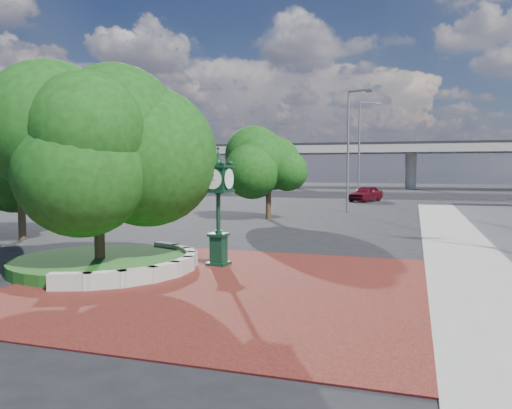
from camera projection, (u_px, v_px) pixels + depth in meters
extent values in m
plane|color=black|center=(232.00, 278.00, 16.18)|extent=(200.00, 200.00, 0.00)
cube|color=maroon|center=(221.00, 285.00, 15.23)|extent=(12.00, 12.00, 0.04)
cube|color=#9E9B93|center=(70.00, 282.00, 14.48)|extent=(1.29, 0.76, 0.54)
cube|color=#9E9B93|center=(105.00, 281.00, 14.67)|extent=(1.20, 1.04, 0.54)
cube|color=#9E9B93|center=(138.00, 277.00, 15.13)|extent=(1.00, 1.22, 0.54)
cube|color=#9E9B93|center=(164.00, 272.00, 15.83)|extent=(0.71, 1.30, 0.54)
cube|color=#9E9B93|center=(182.00, 267.00, 16.70)|extent=(0.35, 1.25, 0.54)
cube|color=#9E9B93|center=(190.00, 261.00, 17.66)|extent=(0.71, 1.30, 0.54)
cube|color=#9E9B93|center=(190.00, 257.00, 18.62)|extent=(1.00, 1.22, 0.54)
cube|color=#9E9B93|center=(182.00, 253.00, 19.49)|extent=(1.20, 1.04, 0.54)
cube|color=#9E9B93|center=(168.00, 250.00, 20.20)|extent=(1.29, 0.76, 0.54)
cylinder|color=#134514|center=(100.00, 263.00, 17.67)|extent=(6.10, 6.10, 0.40)
cube|color=#9E9B93|center=(379.00, 150.00, 82.23)|extent=(90.00, 12.00, 1.20)
cube|color=black|center=(380.00, 145.00, 82.17)|extent=(90.00, 12.00, 0.40)
cylinder|color=#9E9B93|center=(187.00, 170.00, 93.04)|extent=(1.80, 1.80, 6.00)
cylinder|color=#9E9B93|center=(291.00, 171.00, 87.01)|extent=(1.80, 1.80, 6.00)
cylinder|color=#9E9B93|center=(411.00, 171.00, 80.99)|extent=(1.80, 1.80, 6.00)
cylinder|color=#38281C|center=(100.00, 239.00, 17.61)|extent=(0.36, 0.36, 2.17)
sphere|color=#163D10|center=(98.00, 164.00, 17.41)|extent=(5.20, 5.20, 5.20)
cylinder|color=#38281C|center=(22.00, 215.00, 24.76)|extent=(0.36, 0.36, 2.45)
sphere|color=#163D10|center=(20.00, 156.00, 24.54)|extent=(5.60, 5.60, 5.60)
cylinder|color=#38281C|center=(268.00, 205.00, 34.42)|extent=(0.36, 0.36, 1.92)
sphere|color=#163D10|center=(269.00, 172.00, 34.25)|extent=(4.40, 4.40, 4.40)
cube|color=black|center=(219.00, 264.00, 18.26)|extent=(0.78, 0.78, 0.14)
cube|color=black|center=(219.00, 249.00, 18.22)|extent=(0.54, 0.54, 0.99)
cube|color=black|center=(218.00, 235.00, 18.18)|extent=(0.68, 0.68, 0.11)
cylinder|color=black|center=(218.00, 212.00, 18.12)|extent=(0.15, 0.15, 1.53)
cube|color=black|center=(218.00, 179.00, 18.03)|extent=(0.88, 0.88, 0.81)
cylinder|color=white|center=(213.00, 179.00, 17.64)|extent=(0.72, 0.12, 0.72)
cylinder|color=white|center=(223.00, 179.00, 18.41)|extent=(0.72, 0.12, 0.72)
cylinder|color=white|center=(208.00, 179.00, 18.19)|extent=(0.12, 0.72, 0.72)
cylinder|color=white|center=(229.00, 179.00, 17.86)|extent=(0.12, 0.72, 0.72)
sphere|color=black|center=(218.00, 163.00, 17.99)|extent=(0.39, 0.39, 0.39)
cone|color=black|center=(218.00, 155.00, 17.96)|extent=(0.16, 0.16, 0.45)
imported|color=#530B17|center=(366.00, 193.00, 52.50)|extent=(3.66, 5.28, 1.67)
cylinder|color=slate|center=(348.00, 153.00, 39.40)|extent=(0.17, 0.17, 9.49)
cube|color=slate|center=(360.00, 91.00, 38.44)|extent=(1.82, 0.86, 0.13)
cube|color=slate|center=(370.00, 91.00, 37.91)|extent=(0.59, 0.44, 0.16)
cylinder|color=slate|center=(359.00, 152.00, 52.46)|extent=(0.18, 0.18, 10.34)
cube|color=slate|center=(370.00, 103.00, 52.04)|extent=(2.04, 0.72, 0.14)
cube|color=slate|center=(379.00, 104.00, 52.02)|extent=(0.63, 0.43, 0.17)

